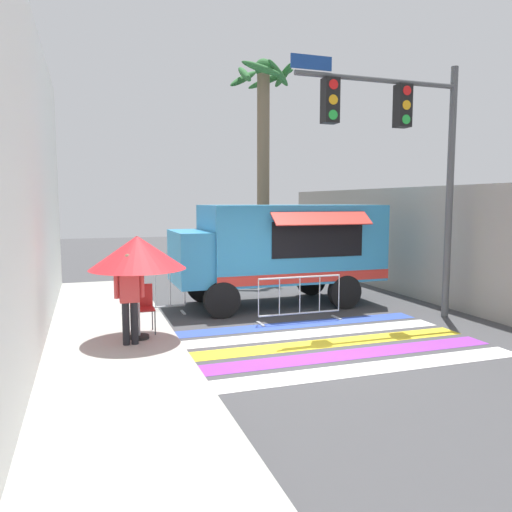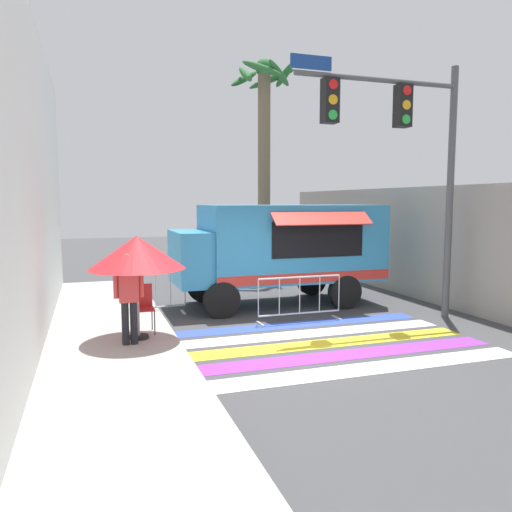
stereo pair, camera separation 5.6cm
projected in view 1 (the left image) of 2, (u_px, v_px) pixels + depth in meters
name	position (u px, v px, depth m)	size (l,w,h in m)	color
ground_plane	(306.00, 340.00, 9.74)	(60.00, 60.00, 0.00)	#424244
sidewalk_left	(52.00, 361.00, 8.25)	(4.40, 16.00, 0.13)	#A8A59E
building_left_facade	(24.00, 180.00, 7.84)	(0.25, 16.00, 6.07)	silver
concrete_wall_right	(417.00, 243.00, 13.91)	(0.20, 16.00, 3.10)	#A39E93
crosswalk_painted	(313.00, 345.00, 9.42)	(6.40, 3.60, 0.01)	white
food_truck	(276.00, 246.00, 12.91)	(5.34, 2.62, 2.61)	#338CBF
traffic_signal_pole	(403.00, 138.00, 10.85)	(4.06, 0.29, 5.69)	#515456
patio_umbrella	(137.00, 253.00, 9.21)	(1.78, 1.78, 1.94)	black
folding_chair	(142.00, 304.00, 9.78)	(0.44, 0.44, 0.94)	#4C4C51
vendor_person	(129.00, 293.00, 8.90)	(0.53, 0.22, 1.65)	black
barricade_front	(300.00, 299.00, 11.22)	(1.99, 0.44, 1.03)	#B7BABF
barricade_side	(155.00, 295.00, 11.86)	(1.44, 0.44, 1.03)	#B7BABF
palm_tree	(263.00, 140.00, 17.15)	(2.50, 2.34, 7.50)	#7A664C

